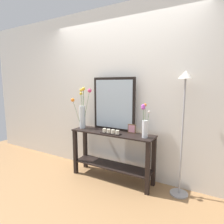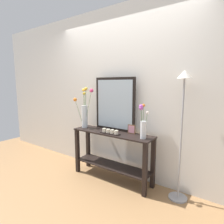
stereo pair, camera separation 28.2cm
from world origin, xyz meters
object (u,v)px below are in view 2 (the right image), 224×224
at_px(vase_right, 143,125).
at_px(floor_lamp, 182,114).
at_px(mirror_leaning, 115,104).
at_px(tall_vase_left, 85,112).
at_px(candle_tray, 110,132).
at_px(console_table, 112,151).
at_px(picture_frame_small, 132,129).

relative_size(vase_right, floor_lamp, 0.28).
distance_m(mirror_leaning, tall_vase_left, 0.56).
xyz_separation_m(tall_vase_left, vase_right, (1.10, -0.04, -0.08)).
distance_m(tall_vase_left, candle_tray, 0.65).
relative_size(console_table, mirror_leaning, 1.59).
height_order(console_table, picture_frame_small, picture_frame_small).
bearing_deg(mirror_leaning, picture_frame_small, -5.40).
height_order(vase_right, floor_lamp, floor_lamp).
xyz_separation_m(console_table, floor_lamp, (1.01, 0.08, 0.66)).
xyz_separation_m(vase_right, picture_frame_small, (-0.25, 0.14, -0.13)).
xyz_separation_m(console_table, candle_tray, (0.03, -0.09, 0.32)).
bearing_deg(mirror_leaning, candle_tray, -72.06).
bearing_deg(picture_frame_small, floor_lamp, -2.16).
relative_size(tall_vase_left, picture_frame_small, 5.11).
bearing_deg(picture_frame_small, mirror_leaning, 174.60).
relative_size(vase_right, picture_frame_small, 3.54).
relative_size(mirror_leaning, floor_lamp, 0.50).
height_order(console_table, tall_vase_left, tall_vase_left).
distance_m(candle_tray, floor_lamp, 1.05).
relative_size(mirror_leaning, tall_vase_left, 1.23).
distance_m(vase_right, floor_lamp, 0.52).
bearing_deg(console_table, picture_frame_small, 21.20).
distance_m(vase_right, candle_tray, 0.54).
relative_size(picture_frame_small, floor_lamp, 0.08).
bearing_deg(candle_tray, tall_vase_left, 171.47).
bearing_deg(candle_tray, vase_right, 6.03).
distance_m(tall_vase_left, floor_lamp, 1.58).
distance_m(vase_right, picture_frame_small, 0.32).
relative_size(tall_vase_left, floor_lamp, 0.41).
distance_m(console_table, tall_vase_left, 0.80).
height_order(mirror_leaning, floor_lamp, floor_lamp).
bearing_deg(picture_frame_small, tall_vase_left, -172.98).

